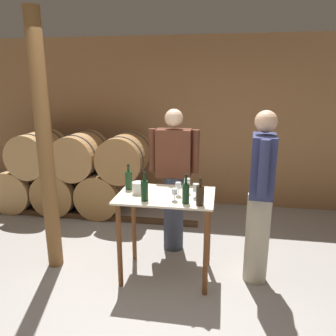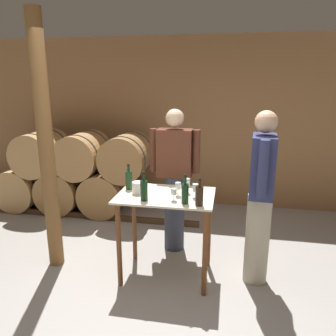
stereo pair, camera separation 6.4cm
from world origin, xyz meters
TOP-DOWN VIEW (x-y plane):
  - ground_plane at (0.00, 0.00)m, footprint 14.00×14.00m
  - back_wall at (0.00, 2.74)m, footprint 8.40×0.05m
  - barrel_rack at (-1.78, 2.06)m, footprint 4.40×0.79m
  - tasting_table at (0.00, 0.50)m, footprint 0.97×0.66m
  - wooden_post at (-1.27, 0.50)m, footprint 0.16×0.16m
  - wine_bottle_far_left at (-0.41, 0.60)m, footprint 0.07×0.07m
  - wine_bottle_left at (-0.17, 0.30)m, footprint 0.07×0.07m
  - wine_bottle_center at (0.22, 0.29)m, footprint 0.07×0.07m
  - wine_bottle_right at (0.36, 0.26)m, footprint 0.07×0.07m
  - wine_glass_near_left at (0.11, 0.34)m, footprint 0.06×0.06m
  - wine_glass_near_center at (0.13, 0.48)m, footprint 0.06×0.06m
  - wine_glass_near_right at (0.20, 0.58)m, footprint 0.06×0.06m
  - wine_glass_far_side at (0.30, 0.45)m, footprint 0.06×0.06m
  - ice_bucket at (-0.28, 0.48)m, footprint 0.12×0.12m
  - person_host at (0.93, 0.57)m, footprint 0.25×0.59m
  - person_visitor_with_scarf at (-0.01, 1.10)m, footprint 0.59×0.24m

SIDE VIEW (x-z plane):
  - ground_plane at x=0.00m, z-range 0.00..0.00m
  - barrel_rack at x=-1.78m, z-range -0.02..1.25m
  - tasting_table at x=0.00m, z-range 0.26..1.17m
  - person_visitor_with_scarf at x=-0.01m, z-range 0.05..1.77m
  - person_host at x=0.93m, z-range 0.05..1.81m
  - ice_bucket at x=-0.28m, z-range 0.91..1.03m
  - wine_glass_near_left at x=0.11m, z-range 0.94..1.06m
  - wine_glass_near_center at x=0.13m, z-range 0.94..1.08m
  - wine_bottle_right at x=0.36m, z-range 0.88..1.14m
  - wine_glass_far_side at x=0.30m, z-range 0.94..1.08m
  - wine_bottle_far_left at x=-0.41m, z-range 0.88..1.15m
  - wine_bottle_center at x=0.22m, z-range 0.88..1.16m
  - wine_bottle_left at x=-0.17m, z-range 0.88..1.16m
  - wine_glass_near_right at x=0.20m, z-range 0.95..1.10m
  - back_wall at x=0.00m, z-range 0.00..2.70m
  - wooden_post at x=-1.27m, z-range 0.00..2.70m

